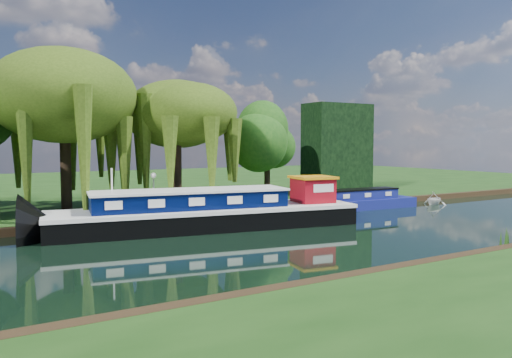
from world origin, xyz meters
TOP-DOWN VIEW (x-y plane):
  - ground at (0.00, 0.00)m, footprint 120.00×120.00m
  - far_bank at (0.00, 34.00)m, footprint 120.00×52.00m
  - dutch_barge at (1.97, 4.99)m, footprint 18.21×6.82m
  - narrowboat at (14.37, 6.83)m, footprint 11.42×2.47m
  - white_cruiser at (22.28, 5.84)m, footprint 2.66×2.48m
  - willow_left at (-4.44, 13.56)m, footprint 8.40×8.40m
  - willow_right at (2.34, 11.03)m, footprint 6.58×6.58m
  - tree_far_right at (10.49, 12.35)m, footprint 4.08×4.08m
  - conifer_hedge at (19.00, 14.00)m, footprint 6.00×3.00m
  - lamppost at (0.50, 10.50)m, footprint 0.36×0.36m
  - mooring_posts at (-0.50, 8.40)m, footprint 19.16×0.16m
  - reeds_near at (6.87, -7.57)m, footprint 33.70×1.50m

SIDE VIEW (x-z plane):
  - ground at x=0.00m, z-range 0.00..0.00m
  - white_cruiser at x=22.28m, z-range -0.57..0.57m
  - far_bank at x=0.00m, z-range 0.00..0.45m
  - reeds_near at x=6.87m, z-range 0.00..1.10m
  - narrowboat at x=14.37m, z-range -0.24..1.42m
  - dutch_barge at x=1.97m, z-range -0.95..2.81m
  - mooring_posts at x=-0.50m, z-range 0.45..1.45m
  - lamppost at x=0.50m, z-range 1.14..3.70m
  - conifer_hedge at x=19.00m, z-range 0.45..8.45m
  - tree_far_right at x=10.49m, z-range 1.72..8.40m
  - willow_right at x=2.34m, z-range 2.29..10.31m
  - willow_left at x=-4.44m, z-range 2.73..12.79m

